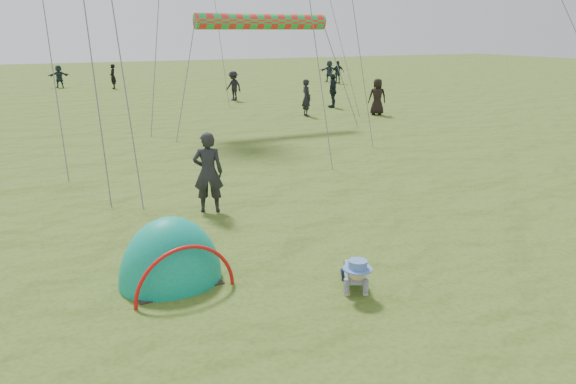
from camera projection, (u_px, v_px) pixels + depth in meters
name	position (u px, v px, depth m)	size (l,w,h in m)	color
ground	(312.00, 287.00, 9.16)	(140.00, 140.00, 0.00)	#2F4F17
crawling_toddler	(355.00, 272.00, 8.93)	(0.58, 0.83, 0.64)	black
popup_tent	(172.00, 281.00, 9.36)	(1.73, 1.42, 2.24)	#07737D
standing_adult	(208.00, 172.00, 12.71)	(0.68, 0.44, 1.85)	black
crowd_person_0	(113.00, 76.00, 39.72)	(0.62, 0.41, 1.71)	black
crowd_person_2	(338.00, 72.00, 43.42)	(1.01, 0.42, 1.73)	#1D262F
crowd_person_5	(329.00, 71.00, 44.96)	(1.56, 0.50, 1.68)	#30394A
crowd_person_8	(333.00, 91.00, 29.98)	(1.05, 0.44, 1.79)	black
crowd_person_9	(233.00, 86.00, 33.03)	(1.10, 0.63, 1.71)	black
crowd_person_10	(377.00, 97.00, 27.42)	(0.86, 0.56, 1.77)	black
crowd_person_11	(59.00, 76.00, 40.47)	(1.49, 0.47, 1.60)	#233039
crowd_person_12	(306.00, 98.00, 27.05)	(0.64, 0.42, 1.76)	black
rainbow_tube_kite	(262.00, 22.00, 23.26)	(0.64, 0.64, 5.74)	red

